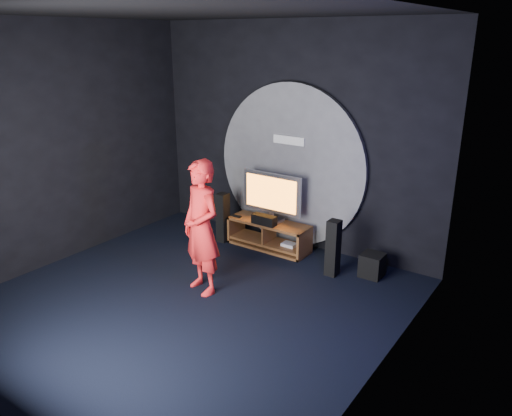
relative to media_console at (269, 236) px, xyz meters
The scene contains 14 objects.
floor 2.06m from the media_console, 86.60° to the right, with size 5.00×5.00×0.00m, color black.
back_wall 1.62m from the media_console, 74.86° to the left, with size 5.00×0.04×3.50m, color black.
left_wall 3.50m from the media_console, 139.24° to the right, with size 0.04×5.00×3.50m, color black.
right_wall 3.67m from the media_console, 38.02° to the right, with size 0.04×5.00×3.50m, color black.
ceiling 3.90m from the media_console, 86.60° to the right, with size 5.00×5.00×0.01m, color black.
wall_disc_panel 1.18m from the media_console, 72.82° to the left, with size 2.60×0.11×2.60m.
media_console is the anchor object (origin of this frame).
tv 0.68m from the media_console, 96.15° to the left, with size 1.03×0.22×0.78m.
center_speaker 0.36m from the media_console, 92.86° to the right, with size 0.40×0.15×0.15m, color black.
remote 0.64m from the media_console, 168.17° to the right, with size 0.18×0.05×0.02m, color black.
tower_speaker_left 0.84m from the media_console, 165.65° to the right, with size 0.17×0.18×0.83m, color black.
tower_speaker_right 1.32m from the media_console, 12.88° to the right, with size 0.17×0.18×0.83m, color black.
subwoofer 1.75m from the media_console, ahead, with size 0.31×0.31×0.34m, color black.
player 1.83m from the media_console, 88.22° to the right, with size 0.66×0.43×1.80m, color red.
Camera 1 is at (3.95, -4.17, 3.25)m, focal length 35.00 mm.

